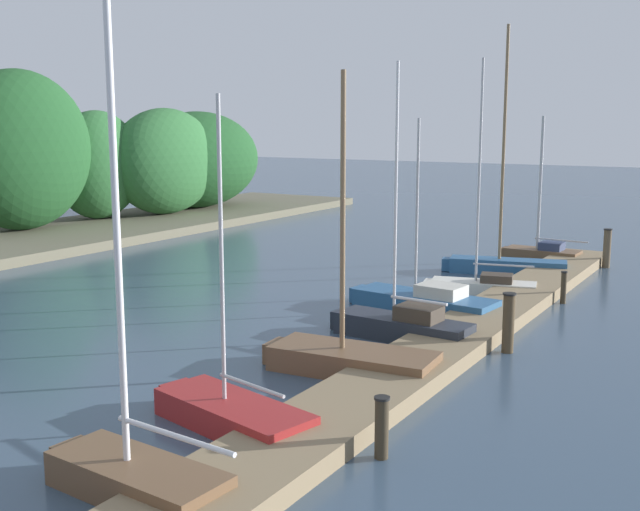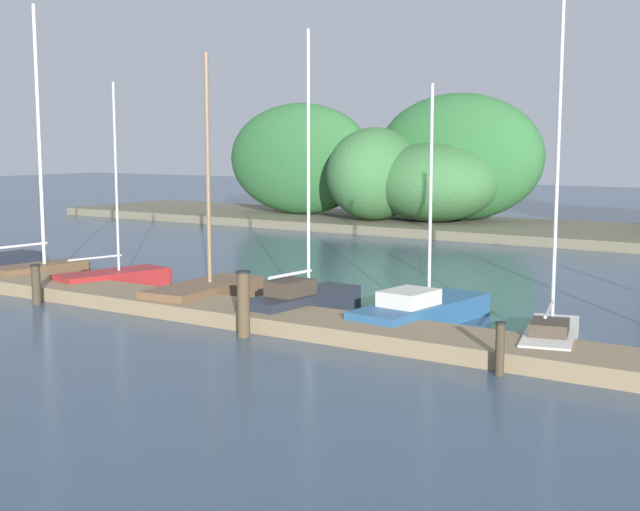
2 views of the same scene
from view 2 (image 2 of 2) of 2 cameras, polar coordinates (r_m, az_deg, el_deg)
dock_pier at (r=19.36m, az=-3.79°, el=-4.09°), size 28.35×1.80×0.35m
sailboat_1 at (r=26.60m, az=-18.06°, el=-0.71°), size 1.28×3.49×8.01m
sailboat_2 at (r=24.80m, az=-13.44°, el=-1.45°), size 1.85×3.48×5.73m
sailboat_3 at (r=22.02m, az=-7.51°, el=-2.29°), size 1.62×3.85×6.31m
sailboat_4 at (r=20.34m, az=-1.05°, el=-2.95°), size 1.27×3.73×6.67m
sailboat_5 at (r=19.48m, az=6.96°, el=-3.60°), size 1.69×4.44×5.37m
sailboat_6 at (r=17.74m, az=15.17°, el=-4.92°), size 1.69×3.50×7.15m
mooring_piling_1 at (r=22.76m, az=-18.43°, el=-1.84°), size 0.26×0.26×1.02m
mooring_piling_2 at (r=18.05m, az=-5.14°, el=-3.23°), size 0.31×0.31×1.41m
mooring_piling_3 at (r=15.39m, az=11.92°, el=-6.09°), size 0.19×0.19×0.96m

